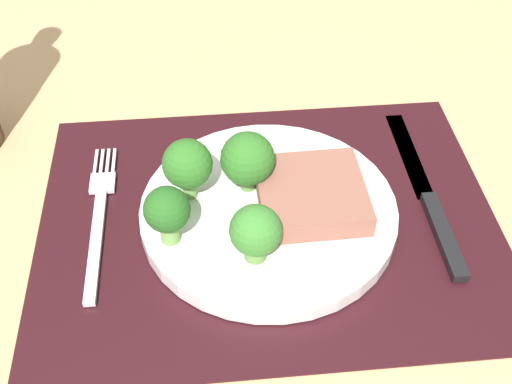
{
  "coord_description": "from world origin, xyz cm",
  "views": [
    {
      "loc": [
        -4.89,
        -39.86,
        43.54
      ],
      "look_at": [
        -0.97,
        1.85,
        1.9
      ],
      "focal_mm": 44.82,
      "sensor_mm": 36.0,
      "label": 1
    }
  ],
  "objects_px": {
    "steak": "(311,191)",
    "knife": "(429,200)",
    "fork": "(99,216)",
    "plate": "(268,212)"
  },
  "relations": [
    {
      "from": "steak",
      "to": "fork",
      "type": "height_order",
      "value": "steak"
    },
    {
      "from": "plate",
      "to": "knife",
      "type": "distance_m",
      "value": 0.15
    },
    {
      "from": "fork",
      "to": "knife",
      "type": "relative_size",
      "value": 0.83
    },
    {
      "from": "steak",
      "to": "knife",
      "type": "bearing_deg",
      "value": 0.48
    },
    {
      "from": "plate",
      "to": "steak",
      "type": "bearing_deg",
      "value": 6.43
    },
    {
      "from": "steak",
      "to": "plate",
      "type": "bearing_deg",
      "value": -173.57
    },
    {
      "from": "plate",
      "to": "fork",
      "type": "height_order",
      "value": "plate"
    },
    {
      "from": "fork",
      "to": "steak",
      "type": "bearing_deg",
      "value": -3.06
    },
    {
      "from": "steak",
      "to": "knife",
      "type": "relative_size",
      "value": 0.41
    },
    {
      "from": "plate",
      "to": "steak",
      "type": "relative_size",
      "value": 2.47
    }
  ]
}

